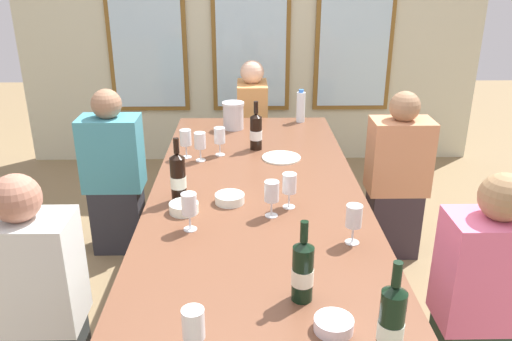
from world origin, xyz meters
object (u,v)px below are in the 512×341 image
(wine_glass_3, at_px, (189,206))
(seated_person_4, at_px, (252,131))
(wine_bottle_1, at_px, (178,177))
(wine_bottle_2, at_px, (391,324))
(wine_glass_0, at_px, (354,218))
(wine_glass_5, at_px, (272,192))
(tasting_bowl_0, at_px, (334,325))
(white_plate_0, at_px, (281,158))
(water_bottle, at_px, (301,107))
(seated_person_3, at_px, (397,180))
(wine_glass_6, at_px, (193,326))
(metal_pitcher, at_px, (233,115))
(dining_table, at_px, (257,201))
(tasting_bowl_1, at_px, (230,198))
(seated_person_1, at_px, (483,305))
(seated_person_0, at_px, (36,306))
(wine_glass_7, at_px, (186,139))
(wine_glass_1, at_px, (200,141))
(seated_person_2, at_px, (114,177))
(wine_glass_4, at_px, (220,137))
(wine_bottle_3, at_px, (256,131))
(tasting_bowl_2, at_px, (184,208))
(wine_bottle_0, at_px, (303,271))
(wine_glass_2, at_px, (289,184))

(wine_glass_3, distance_m, seated_person_4, 2.15)
(wine_bottle_1, height_order, wine_bottle_2, wine_bottle_2)
(wine_glass_0, distance_m, wine_glass_5, 0.42)
(tasting_bowl_0, bearing_deg, white_plate_0, 92.39)
(water_bottle, distance_m, seated_person_3, 0.90)
(wine_glass_3, height_order, wine_glass_6, same)
(white_plate_0, relative_size, metal_pitcher, 1.22)
(wine_bottle_2, bearing_deg, wine_bottle_1, 123.63)
(wine_glass_6, bearing_deg, dining_table, 80.25)
(metal_pitcher, bearing_deg, wine_bottle_2, -77.70)
(tasting_bowl_1, height_order, seated_person_1, seated_person_1)
(white_plate_0, bearing_deg, seated_person_0, -133.59)
(water_bottle, bearing_deg, wine_glass_7, -135.87)
(seated_person_4, bearing_deg, wine_glass_3, -98.17)
(wine_glass_1, distance_m, seated_person_4, 1.33)
(white_plate_0, xyz_separation_m, seated_person_2, (-1.08, 0.25, -0.22))
(wine_glass_4, bearing_deg, tasting_bowl_1, -83.48)
(wine_bottle_3, distance_m, tasting_bowl_2, 0.96)
(wine_bottle_0, distance_m, wine_glass_5, 0.65)
(water_bottle, bearing_deg, metal_pitcher, -161.66)
(wine_glass_3, bearing_deg, white_plate_0, 62.41)
(wine_glass_1, xyz_separation_m, wine_glass_7, (-0.09, 0.06, -0.00))
(wine_bottle_0, distance_m, wine_glass_3, 0.68)
(wine_glass_1, bearing_deg, wine_glass_7, 148.03)
(wine_bottle_1, distance_m, water_bottle, 1.54)
(wine_bottle_2, bearing_deg, dining_table, 106.27)
(wine_bottle_1, bearing_deg, dining_table, 17.25)
(tasting_bowl_2, bearing_deg, white_plate_0, 54.51)
(wine_glass_1, bearing_deg, seated_person_1, -42.36)
(wine_glass_1, relative_size, seated_person_4, 0.16)
(dining_table, bearing_deg, wine_glass_2, -53.16)
(tasting_bowl_0, xyz_separation_m, tasting_bowl_1, (-0.36, 0.96, 0.00))
(tasting_bowl_2, bearing_deg, water_bottle, 64.77)
(wine_bottle_0, relative_size, wine_glass_2, 1.76)
(tasting_bowl_2, bearing_deg, wine_glass_2, 5.10)
(metal_pitcher, height_order, tasting_bowl_2, metal_pitcher)
(wine_glass_7, bearing_deg, wine_bottle_2, -65.93)
(wine_bottle_2, height_order, seated_person_2, seated_person_2)
(seated_person_0, bearing_deg, wine_glass_0, 5.27)
(tasting_bowl_0, distance_m, seated_person_0, 1.25)
(tasting_bowl_1, bearing_deg, wine_glass_5, -36.76)
(seated_person_2, bearing_deg, water_bottle, 22.22)
(wine_bottle_0, bearing_deg, wine_bottle_2, -54.01)
(wine_bottle_0, xyz_separation_m, seated_person_1, (0.78, 0.24, -0.33))
(wine_glass_0, height_order, seated_person_0, seated_person_0)
(seated_person_0, bearing_deg, wine_glass_7, 66.41)
(wine_bottle_3, bearing_deg, seated_person_2, 175.30)
(wine_bottle_1, height_order, seated_person_0, seated_person_0)
(wine_glass_5, distance_m, seated_person_1, 1.00)
(wine_glass_4, bearing_deg, seated_person_0, -120.52)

